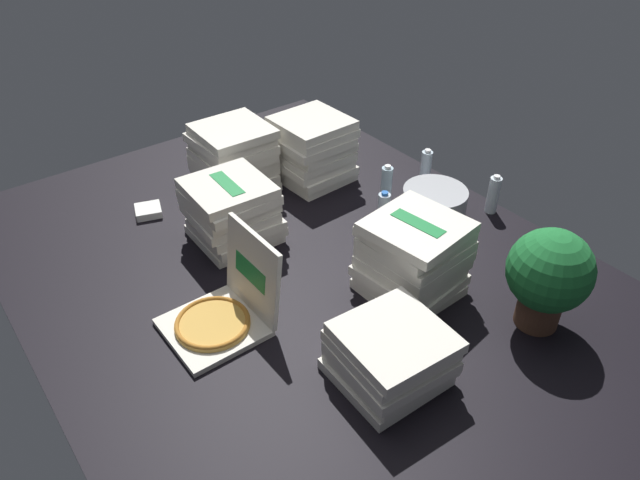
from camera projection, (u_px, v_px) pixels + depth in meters
ground_plane at (299, 269)px, 2.84m from camera, size 3.20×2.40×0.02m
open_pizza_box at (224, 309)px, 2.48m from camera, size 0.38×0.43×0.40m
pizza_stack_center_far at (232, 212)px, 2.92m from camera, size 0.42×0.43×0.33m
pizza_stack_left_near at (233, 158)px, 3.32m from camera, size 0.40×0.40×0.38m
pizza_stack_left_mid at (413, 258)px, 2.59m from camera, size 0.43×0.43×0.38m
pizza_stack_right_far at (312, 150)px, 3.39m from camera, size 0.41×0.41×0.38m
pizza_stack_right_mid at (390, 355)px, 2.23m from camera, size 0.42×0.41×0.24m
ice_bucket at (434, 202)px, 3.17m from camera, size 0.34×0.34×0.14m
water_bottle_0 at (493, 195)px, 3.16m from camera, size 0.06×0.06×0.22m
water_bottle_1 at (386, 184)px, 3.25m from camera, size 0.06×0.06×0.22m
water_bottle_2 at (383, 211)px, 3.03m from camera, size 0.06×0.06×0.22m
water_bottle_3 at (426, 168)px, 3.39m from camera, size 0.06×0.06×0.22m
potted_plant at (549, 274)px, 2.38m from camera, size 0.35×0.35×0.46m
napkin_pile at (148, 211)px, 3.19m from camera, size 0.17×0.17×0.04m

